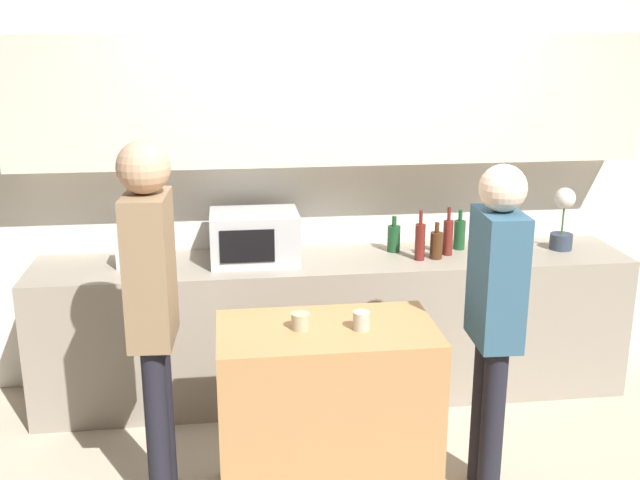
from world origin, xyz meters
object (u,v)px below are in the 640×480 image
object	(u,v)px
bottle_0	(394,238)
person_center	(152,297)
microwave	(254,237)
toaster	(140,251)
bottle_3	(448,237)
bottle_2	(436,245)
potted_plant	(563,219)
cup_0	(361,321)
cup_1	(301,321)
person_left	(495,306)
bottle_4	(459,234)
bottle_1	(420,241)

from	to	relation	value
bottle_0	person_center	distance (m)	1.80
microwave	toaster	size ratio (longest dim) A/B	2.00
bottle_0	bottle_3	xyz separation A→B (m)	(0.31, -0.11, 0.03)
toaster	bottle_2	world-z (taller)	bottle_2
toaster	microwave	bearing A→B (deg)	-0.13
toaster	potted_plant	bearing A→B (deg)	0.00
cup_0	cup_1	bearing A→B (deg)	171.38
person_center	person_left	bearing A→B (deg)	90.47
cup_1	person_center	world-z (taller)	person_center
toaster	bottle_3	world-z (taller)	bottle_3
microwave	bottle_0	world-z (taller)	microwave
bottle_0	bottle_3	size ratio (longest dim) A/B	0.75
person_left	bottle_0	bearing A→B (deg)	11.91
potted_plant	bottle_4	size ratio (longest dim) A/B	1.55
bottle_0	bottle_1	bearing A→B (deg)	-58.36
bottle_3	bottle_4	size ratio (longest dim) A/B	1.18
microwave	cup_1	size ratio (longest dim) A/B	6.15
toaster	cup_0	size ratio (longest dim) A/B	2.98
bottle_2	potted_plant	bearing A→B (deg)	6.13
person_left	microwave	bearing A→B (deg)	45.58
microwave	cup_0	distance (m)	1.24
bottle_2	bottle_4	distance (m)	0.27
microwave	toaster	world-z (taller)	microwave
bottle_4	person_center	distance (m)	2.14
bottle_0	person_center	bearing A→B (deg)	-140.08
bottle_3	bottle_4	bearing A→B (deg)	45.66
toaster	bottle_2	size ratio (longest dim) A/B	1.16
microwave	potted_plant	xyz separation A→B (m)	(1.93, 0.00, 0.05)
bottle_1	bottle_2	distance (m)	0.11
potted_plant	bottle_1	world-z (taller)	potted_plant
bottle_1	bottle_2	world-z (taller)	bottle_1
potted_plant	toaster	bearing A→B (deg)	180.00
cup_0	potted_plant	bearing A→B (deg)	37.84
toaster	bottle_3	size ratio (longest dim) A/B	0.87
microwave	bottle_4	xyz separation A→B (m)	(1.29, 0.09, -0.05)
potted_plant	bottle_2	xyz separation A→B (m)	(-0.84, -0.09, -0.11)
bottle_1	cup_0	size ratio (longest dim) A/B	3.51
toaster	person_left	size ratio (longest dim) A/B	0.16
microwave	toaster	bearing A→B (deg)	179.87
potted_plant	cup_0	distance (m)	1.89
microwave	bottle_0	bearing A→B (deg)	5.70
bottle_0	person_left	world-z (taller)	person_left
bottle_1	person_center	size ratio (longest dim) A/B	0.17
toaster	bottle_4	size ratio (longest dim) A/B	1.02
bottle_0	person_left	size ratio (longest dim) A/B	0.14
microwave	potted_plant	distance (m)	1.93
toaster	bottle_4	xyz separation A→B (m)	(1.96, 0.09, 0.01)
microwave	cup_0	size ratio (longest dim) A/B	5.97
bottle_3	person_center	size ratio (longest dim) A/B	0.17
microwave	bottle_3	bearing A→B (deg)	-1.19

